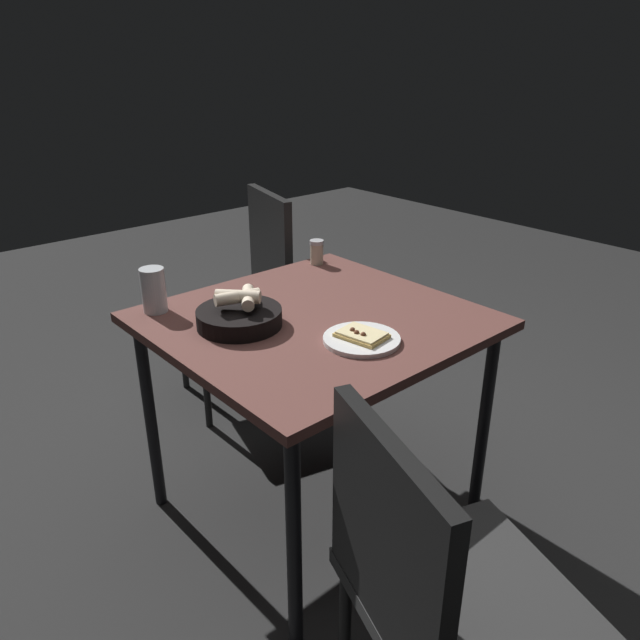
# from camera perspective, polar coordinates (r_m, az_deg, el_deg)

# --- Properties ---
(ground) EXTENTS (8.00, 8.00, 0.00)m
(ground) POSITION_cam_1_polar(r_m,az_deg,el_deg) (2.30, -0.42, -17.07)
(ground) COLOR #292929
(dining_table) EXTENTS (0.90, 0.94, 0.75)m
(dining_table) POSITION_cam_1_polar(r_m,az_deg,el_deg) (1.92, -0.48, -1.66)
(dining_table) COLOR brown
(dining_table) RESTS_ON ground
(pizza_plate) EXTENTS (0.22, 0.22, 0.04)m
(pizza_plate) POSITION_cam_1_polar(r_m,az_deg,el_deg) (1.73, 3.93, -1.72)
(pizza_plate) COLOR white
(pizza_plate) RESTS_ON dining_table
(bread_basket) EXTENTS (0.26, 0.26, 0.11)m
(bread_basket) POSITION_cam_1_polar(r_m,az_deg,el_deg) (1.83, -7.59, 0.50)
(bread_basket) COLOR black
(bread_basket) RESTS_ON dining_table
(beer_glass) EXTENTS (0.08, 0.08, 0.14)m
(beer_glass) POSITION_cam_1_polar(r_m,az_deg,el_deg) (1.98, -15.35, 2.47)
(beer_glass) COLOR silver
(beer_glass) RESTS_ON dining_table
(pepper_shaker) EXTENTS (0.05, 0.05, 0.09)m
(pepper_shaker) POSITION_cam_1_polar(r_m,az_deg,el_deg) (2.36, -0.31, 6.28)
(pepper_shaker) COLOR #BFB299
(pepper_shaker) RESTS_ON dining_table
(chair_near) EXTENTS (0.54, 0.54, 0.96)m
(chair_near) POSITION_cam_1_polar(r_m,az_deg,el_deg) (2.74, -6.77, 3.14)
(chair_near) COLOR black
(chair_near) RESTS_ON ground
(chair_far) EXTENTS (0.56, 0.56, 0.90)m
(chair_far) POSITION_cam_1_polar(r_m,az_deg,el_deg) (1.36, 10.70, -23.16)
(chair_far) COLOR #2D2D2D
(chair_far) RESTS_ON ground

